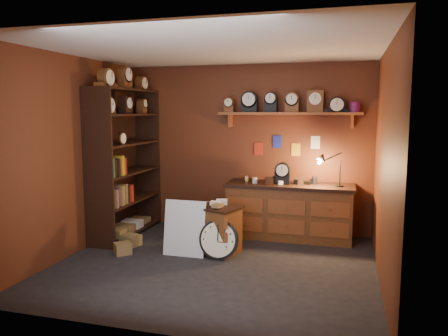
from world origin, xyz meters
TOP-DOWN VIEW (x-y plane):
  - floor at (0.00, 0.00)m, footprint 4.00×4.00m
  - room_shell at (0.04, 0.11)m, footprint 4.02×3.62m
  - shelving_unit at (-1.79, 0.98)m, footprint 0.47×1.60m
  - workbench at (0.76, 1.47)m, footprint 1.94×0.66m
  - low_cabinet at (-0.11, 0.50)m, footprint 0.70×0.65m
  - big_round_clock at (-0.02, 0.25)m, footprint 0.53×0.17m
  - white_panel at (-0.51, 0.27)m, footprint 0.58×0.16m
  - mini_fridge at (-0.38, 1.39)m, footprint 0.60×0.62m
  - floor_box_a at (-1.42, 0.45)m, footprint 0.31×0.28m
  - floor_box_b at (-0.72, 0.38)m, footprint 0.24×0.26m
  - floor_box_c at (-1.34, 0.06)m, footprint 0.28×0.28m

SIDE VIEW (x-z plane):
  - floor at x=0.00m, z-range 0.00..0.00m
  - white_panel at x=-0.51m, z-range -0.38..0.38m
  - floor_box_b at x=-0.72m, z-range 0.00..0.11m
  - floor_box_a at x=-1.42m, z-range 0.00..0.16m
  - floor_box_c at x=-1.34m, z-range 0.00..0.16m
  - mini_fridge at x=-0.38m, z-range 0.00..0.48m
  - big_round_clock at x=-0.02m, z-range -0.01..0.53m
  - low_cabinet at x=-0.11m, z-range -0.01..0.73m
  - workbench at x=0.76m, z-range -0.21..1.15m
  - shelving_unit at x=-1.79m, z-range -0.03..2.54m
  - room_shell at x=0.04m, z-range 0.37..3.08m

